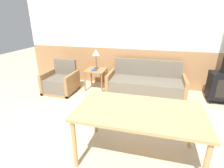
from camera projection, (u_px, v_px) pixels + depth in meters
ground_plane at (129, 142)px, 2.88m from camera, size 16.00×16.00×0.00m
wall_back at (147, 40)px, 4.76m from camera, size 7.20×0.06×2.70m
couch at (145, 85)px, 4.64m from camera, size 1.99×0.83×0.85m
armchair at (61, 83)px, 4.76m from camera, size 0.80×0.76×0.84m
side_table at (96, 73)px, 4.87m from camera, size 0.55×0.55×0.57m
table_lamp at (96, 53)px, 4.77m from camera, size 0.21×0.21×0.54m
book_stack at (94, 70)px, 4.74m from camera, size 0.16×0.16×0.03m
dining_table at (139, 115)px, 2.35m from camera, size 1.69×0.93×0.77m
wood_stove at (223, 76)px, 4.05m from camera, size 0.53×0.47×2.59m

